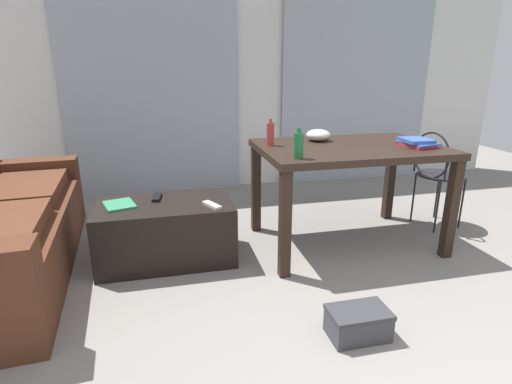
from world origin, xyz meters
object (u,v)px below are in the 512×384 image
Objects in this scene: coffee_table at (166,231)px; magazine at (119,205)px; scissors at (296,148)px; tv_remote_primary at (157,197)px; bowl at (318,135)px; tv_remote_secondary at (212,205)px; craft_table at (349,159)px; shoebox at (358,323)px; book_stack at (416,142)px; bottle_near at (270,134)px; wire_chair at (436,168)px; bottle_far at (298,145)px.

coffee_table is 0.37m from magazine.
scissors reaches higher than tv_remote_primary.
bowl is 1.09× the size of tv_remote_secondary.
craft_table is 5.88× the size of magazine.
scissors is at bearing 179.42° from craft_table.
tv_remote_secondary is 0.64m from magazine.
coffee_table is at bearing -19.18° from magazine.
tv_remote_secondary is (-1.05, -0.12, -0.24)m from craft_table.
craft_table is 4.30× the size of shoebox.
book_stack is (1.83, -0.17, 0.59)m from coffee_table.
bottle_near reaches higher than coffee_table.
bottle_near is 1.20× the size of tv_remote_primary.
bottle_near is 1.14× the size of tv_remote_secondary.
tv_remote_secondary is at bearing 122.28° from shoebox.
shoebox is at bearing -43.40° from tv_remote_primary.
book_stack reaches higher than magazine.
wire_chair reaches higher than magazine.
craft_table is 1.33m from shoebox.
bowl is at bearing -8.87° from magazine.
craft_table reaches higher than magazine.
wire_chair is at bearing -5.03° from bowl.
bottle_near is at bearing -11.26° from magazine.
craft_table is at bearing 32.02° from bottle_far.
bottle_far is 0.35m from scissors.
tv_remote_secondary is at bearing -30.76° from magazine.
tv_remote_secondary is (-0.48, -0.25, -0.43)m from bottle_near.
wire_chair reaches higher than scissors.
bottle_near is at bearing 2.72° from tv_remote_secondary.
tv_remote_primary is at bearing -179.85° from wire_chair.
tv_remote_primary is at bearing 152.97° from bottle_far.
magazine is at bearing -150.93° from tv_remote_primary.
tv_remote_secondary is (-0.64, -0.12, -0.34)m from scissors.
craft_table is 7.03× the size of bowl.
bowl is (1.21, 0.21, 0.61)m from coffee_table.
tv_remote_primary is (-2.29, -0.01, -0.08)m from wire_chair.
book_stack is (0.61, -0.37, -0.02)m from bowl.
tv_remote_secondary is at bearing -27.03° from tv_remote_primary.
bowl is (0.42, 0.10, -0.04)m from bottle_near.
book_stack is 1.55m from tv_remote_secondary.
bowl is at bearing 13.43° from bottle_near.
craft_table is 1.44m from tv_remote_primary.
craft_table is 1.61× the size of wire_chair.
bottle_far is at bearing -46.02° from tv_remote_secondary.
bottle_far reaches higher than wire_chair.
bowl is at bearing 57.30° from bottle_far.
wire_chair is 1.08m from bowl.
bottle_near reaches higher than bowl.
tv_remote_secondary is at bearing 179.19° from book_stack.
tv_remote_primary is at bearing 119.58° from tv_remote_secondary.
scissors is (0.16, -0.13, -0.08)m from bottle_near.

